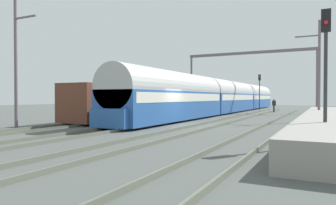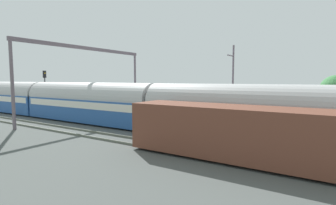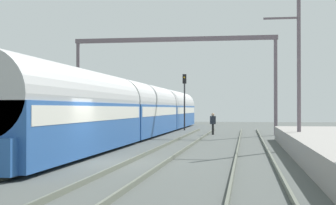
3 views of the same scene
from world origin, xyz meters
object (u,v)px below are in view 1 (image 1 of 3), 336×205
railway_signal_far (259,87)px  catenary_gantry (249,67)px  passenger_train (229,97)px  person_crossing (274,104)px  freight_car (127,102)px  railway_signal_near (326,59)px

railway_signal_far → catenary_gantry: size_ratio=0.33×
passenger_train → person_crossing: (5.15, 2.39, -0.94)m
passenger_train → railway_signal_far: 10.56m
freight_car → person_crossing: (9.18, 19.28, -0.44)m
freight_car → passenger_train: bearing=76.6°
passenger_train → catenary_gantry: size_ratio=2.98×
person_crossing → railway_signal_near: size_ratio=0.32×
person_crossing → catenary_gantry: catenary_gantry is taller
passenger_train → railway_signal_near: bearing=-66.3°
person_crossing → railway_signal_near: railway_signal_near is taller
passenger_train → railway_signal_near: 27.09m
freight_car → catenary_gantry: size_ratio=0.79×
railway_signal_far → catenary_gantry: (0.10, -8.03, 2.47)m
catenary_gantry → passenger_train: bearing=-131.9°
railway_signal_near → railway_signal_far: bearing=104.3°
freight_car → catenary_gantry: (6.04, 19.13, 4.43)m
railway_signal_near → railway_signal_far: railway_signal_near is taller
catenary_gantry → person_crossing: bearing=2.6°
passenger_train → person_crossing: size_ratio=28.44×
passenger_train → railway_signal_far: railway_signal_far is taller
railway_signal_near → catenary_gantry: 28.54m
freight_car → catenary_gantry: 20.55m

